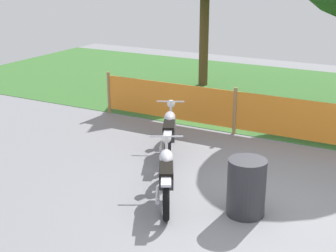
% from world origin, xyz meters
% --- Properties ---
extents(ground, '(24.00, 24.00, 0.02)m').
position_xyz_m(ground, '(0.00, 0.00, -0.01)').
color(ground, gray).
extents(barrier_fence, '(10.11, 0.08, 1.05)m').
position_xyz_m(barrier_fence, '(0.00, 3.13, 0.54)').
color(barrier_fence, '#997547').
rests_on(barrier_fence, ground).
extents(motorcycle_lead, '(1.01, 1.71, 0.89)m').
position_xyz_m(motorcycle_lead, '(-1.47, -0.38, 0.43)').
color(motorcycle_lead, black).
rests_on(motorcycle_lead, ground).
extents(motorcycle_trailing, '(0.97, 1.78, 0.91)m').
position_xyz_m(motorcycle_trailing, '(-2.41, 1.46, 0.44)').
color(motorcycle_trailing, black).
rests_on(motorcycle_trailing, ground).
extents(oil_drum, '(0.58, 0.58, 0.88)m').
position_xyz_m(oil_drum, '(-0.19, -0.24, 0.44)').
color(oil_drum, '#2D2D33').
rests_on(oil_drum, ground).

